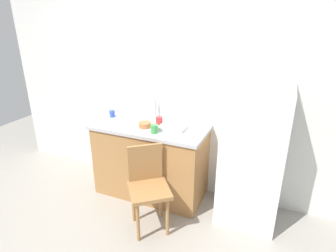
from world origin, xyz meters
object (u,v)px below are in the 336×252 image
Objects in this scene: dish_tray at (173,127)px; cup_red at (159,121)px; terracotta_bowl at (145,125)px; cup_green at (154,129)px; chair at (148,184)px; refrigerator at (253,157)px; cup_blue at (112,114)px.

dish_tray is 3.08× the size of cup_red.
cup_red is (0.12, 0.14, 0.02)m from terracotta_bowl.
dish_tray is at bearing 49.59° from cup_green.
chair is 0.79m from cup_red.
refrigerator reaches higher than cup_red.
dish_tray is at bearing 11.61° from terracotta_bowl.
refrigerator is at bearing 0.34° from dish_tray.
dish_tray is 1.91× the size of terracotta_bowl.
chair is 6.06× the size of terracotta_bowl.
refrigerator reaches higher than dish_tray.
dish_tray is 0.87m from cup_blue.
cup_green is at bearing -170.14° from refrigerator.
chair is at bearing -76.06° from cup_red.
terracotta_bowl is 0.21m from cup_green.
cup_red is 0.26m from cup_green.
terracotta_bowl is at bearing -176.63° from refrigerator.
cup_blue is (-1.76, 0.08, 0.21)m from refrigerator.
cup_blue is at bearing 177.38° from refrigerator.
cup_green reaches higher than terracotta_bowl.
cup_red is (-0.16, 0.63, 0.46)m from chair.
terracotta_bowl is at bearing -15.60° from cup_blue.
refrigerator reaches higher than cup_green.
cup_red is at bearing 159.72° from dish_tray.
cup_green is at bearing -77.10° from cup_red.
cup_red is (0.66, -0.01, 0.00)m from cup_blue.
refrigerator reaches higher than cup_blue.
terracotta_bowl is at bearing 81.15° from chair.
chair is at bearing -37.86° from cup_blue.
cup_green is at bearing -20.03° from cup_blue.
terracotta_bowl reaches higher than chair.
dish_tray is 3.04× the size of cup_green.
dish_tray is at bearing 46.36° from chair.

